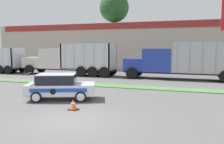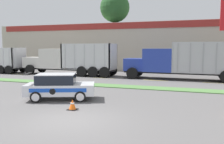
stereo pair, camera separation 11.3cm
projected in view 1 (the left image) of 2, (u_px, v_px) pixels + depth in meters
name	position (u px, v px, depth m)	size (l,w,h in m)	color
ground_plane	(72.00, 121.00, 10.86)	(600.00, 600.00, 0.00)	#5B5959
grass_verge	(130.00, 87.00, 19.91)	(120.00, 1.58, 0.06)	#517F42
centre_line_2	(18.00, 74.00, 29.34)	(2.40, 0.14, 0.01)	yellow
centre_line_3	(58.00, 76.00, 27.56)	(2.40, 0.14, 0.01)	yellow
centre_line_4	(104.00, 78.00, 25.78)	(2.40, 0.14, 0.01)	yellow
centre_line_5	(156.00, 80.00, 24.00)	(2.40, 0.14, 0.01)	yellow
centre_line_6	(216.00, 83.00, 22.22)	(2.40, 0.14, 0.01)	yellow
dump_truck_mid	(62.00, 61.00, 28.81)	(11.28, 2.63, 3.57)	black
dump_truck_far_right	(173.00, 63.00, 24.75)	(11.63, 2.71, 3.67)	black
rally_car	(59.00, 86.00, 15.18)	(4.48, 3.21, 1.61)	silver
traffic_cone	(73.00, 105.00, 12.73)	(0.47, 0.47, 0.54)	black
store_building_backdrop	(127.00, 47.00, 38.69)	(37.89, 12.10, 6.42)	#BCB29E
tree_behind_left	(114.00, 5.00, 34.71)	(4.11, 4.11, 11.77)	brown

